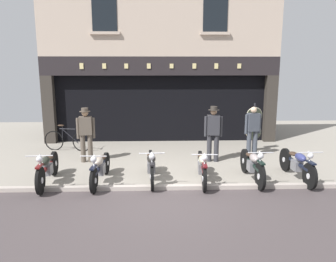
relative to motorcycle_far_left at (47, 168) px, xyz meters
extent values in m
cube|color=gray|center=(2.93, 4.45, -0.47)|extent=(21.04, 10.00, 0.08)
cube|color=#ADA197|center=(2.93, -0.47, -0.42)|extent=(21.04, 0.16, 0.18)
cube|color=black|center=(2.93, 6.75, 0.87)|extent=(8.31, 4.00, 2.60)
cube|color=#332D28|center=(-1.37, 4.63, 0.87)|extent=(0.44, 0.36, 2.60)
cube|color=#332D28|center=(7.23, 4.63, 0.87)|extent=(0.44, 0.36, 2.60)
cube|color=black|center=(2.93, 5.00, 1.00)|extent=(7.95, 0.03, 2.18)
cube|color=black|center=(2.93, 4.57, 2.52)|extent=(9.04, 0.24, 0.70)
cube|color=#DBC684|center=(-0.01, 4.44, 2.52)|extent=(0.14, 0.03, 0.22)
cube|color=#DBC684|center=(0.83, 4.44, 2.52)|extent=(0.14, 0.03, 0.19)
cube|color=#DBC684|center=(1.64, 4.44, 2.52)|extent=(0.14, 0.03, 0.18)
cube|color=#DBC684|center=(2.48, 4.44, 2.52)|extent=(0.14, 0.03, 0.19)
cube|color=#DBC684|center=(3.34, 4.44, 2.52)|extent=(0.14, 0.03, 0.17)
cube|color=#DBC684|center=(4.19, 4.44, 2.52)|extent=(0.14, 0.03, 0.19)
cube|color=#DBC684|center=(5.02, 4.44, 2.52)|extent=(0.14, 0.03, 0.20)
cube|color=#DBC684|center=(5.89, 4.44, 2.52)|extent=(0.14, 0.03, 0.18)
cube|color=#B8A492|center=(2.93, 4.65, 4.40)|extent=(9.04, 0.40, 3.06)
cube|color=black|center=(0.90, 4.44, 4.40)|extent=(0.90, 0.02, 1.30)
cube|color=#B8A492|center=(0.90, 4.40, 3.70)|extent=(1.10, 0.12, 0.10)
cube|color=black|center=(4.93, 4.44, 4.40)|extent=(0.90, 0.02, 1.30)
cube|color=#B8A492|center=(4.93, 4.40, 3.70)|extent=(1.10, 0.12, 0.10)
cylinder|color=black|center=(0.05, -0.67, -0.10)|extent=(0.12, 0.67, 0.66)
cylinder|color=silver|center=(0.05, -0.67, -0.10)|extent=(0.11, 0.15, 0.15)
cylinder|color=black|center=(-0.05, 0.71, -0.10)|extent=(0.13, 0.67, 0.66)
cylinder|color=silver|center=(-0.05, 0.71, -0.10)|extent=(0.12, 0.15, 0.15)
cube|color=#5D1414|center=(0.00, 0.02, 0.02)|extent=(0.16, 1.27, 0.07)
cube|color=slate|center=(0.00, 0.02, -0.05)|extent=(0.22, 0.33, 0.26)
ellipsoid|color=#252922|center=(0.01, -0.14, 0.22)|extent=(0.25, 0.47, 0.20)
ellipsoid|color=#38281E|center=(-0.02, 0.27, 0.20)|extent=(0.22, 0.31, 0.10)
cube|color=#5D1414|center=(0.05, -0.67, 0.25)|extent=(0.13, 0.37, 0.04)
sphere|color=silver|center=(0.04, -0.61, 0.40)|extent=(0.15, 0.15, 0.15)
cylinder|color=silver|center=(0.04, -0.61, 0.48)|extent=(0.62, 0.07, 0.02)
cylinder|color=silver|center=(0.04, -0.63, 0.19)|extent=(0.05, 0.25, 0.62)
cylinder|color=black|center=(1.28, -0.63, -0.13)|extent=(0.10, 0.61, 0.61)
cylinder|color=silver|center=(1.28, -0.63, -0.13)|extent=(0.11, 0.14, 0.13)
cylinder|color=black|center=(1.36, 0.76, -0.13)|extent=(0.11, 0.61, 0.61)
cylinder|color=silver|center=(1.36, 0.76, -0.13)|extent=(0.12, 0.14, 0.13)
cube|color=black|center=(1.32, 0.06, -0.01)|extent=(0.14, 1.29, 0.07)
cube|color=slate|center=(1.32, 0.06, -0.08)|extent=(0.22, 0.33, 0.26)
ellipsoid|color=#AB9C8D|center=(1.31, -0.10, 0.19)|extent=(0.25, 0.47, 0.20)
ellipsoid|color=#38281E|center=(1.33, 0.32, 0.17)|extent=(0.22, 0.31, 0.10)
cube|color=black|center=(1.28, -0.63, 0.20)|extent=(0.12, 0.37, 0.04)
sphere|color=silver|center=(1.28, -0.57, 0.37)|extent=(0.15, 0.15, 0.15)
cylinder|color=silver|center=(1.28, -0.57, 0.45)|extent=(0.62, 0.06, 0.02)
cylinder|color=silver|center=(1.28, -0.59, 0.16)|extent=(0.05, 0.27, 0.61)
cylinder|color=black|center=(2.65, -0.50, -0.11)|extent=(0.10, 0.65, 0.65)
cylinder|color=silver|center=(2.65, -0.50, -0.11)|extent=(0.11, 0.15, 0.14)
cylinder|color=black|center=(2.59, 0.83, -0.11)|extent=(0.11, 0.65, 0.65)
cylinder|color=silver|center=(2.59, 0.83, -0.11)|extent=(0.12, 0.15, 0.14)
cube|color=black|center=(2.62, 0.17, 0.01)|extent=(0.13, 1.22, 0.07)
cube|color=slate|center=(2.62, 0.17, -0.06)|extent=(0.21, 0.33, 0.26)
ellipsoid|color=black|center=(2.63, 0.01, 0.21)|extent=(0.24, 0.47, 0.20)
ellipsoid|color=#38281E|center=(2.61, 0.40, 0.19)|extent=(0.21, 0.31, 0.10)
cube|color=black|center=(2.65, -0.50, 0.24)|extent=(0.12, 0.36, 0.04)
sphere|color=silver|center=(2.65, -0.44, 0.39)|extent=(0.15, 0.15, 0.15)
cylinder|color=silver|center=(2.65, -0.44, 0.47)|extent=(0.62, 0.05, 0.02)
cylinder|color=silver|center=(2.65, -0.46, 0.18)|extent=(0.05, 0.28, 0.61)
cylinder|color=black|center=(3.90, -0.63, -0.11)|extent=(0.10, 0.63, 0.63)
cylinder|color=silver|center=(3.90, -0.63, -0.11)|extent=(0.11, 0.14, 0.14)
cylinder|color=black|center=(3.97, 0.75, -0.11)|extent=(0.11, 0.63, 0.63)
cylinder|color=silver|center=(3.97, 0.75, -0.11)|extent=(0.12, 0.14, 0.14)
cube|color=#551317|center=(3.94, 0.06, 0.01)|extent=(0.14, 1.27, 0.07)
cube|color=slate|center=(3.94, 0.06, -0.06)|extent=(0.22, 0.33, 0.26)
ellipsoid|color=#A5A189|center=(3.93, -0.10, 0.21)|extent=(0.24, 0.47, 0.20)
ellipsoid|color=#38281E|center=(3.95, 0.31, 0.19)|extent=(0.22, 0.31, 0.10)
cube|color=#551317|center=(3.90, -0.63, 0.22)|extent=(0.12, 0.36, 0.04)
sphere|color=silver|center=(3.90, -0.57, 0.39)|extent=(0.15, 0.15, 0.15)
cylinder|color=silver|center=(3.90, -0.57, 0.47)|extent=(0.62, 0.06, 0.02)
cylinder|color=silver|center=(3.90, -0.59, 0.18)|extent=(0.05, 0.24, 0.62)
cylinder|color=black|center=(5.26, -0.57, -0.10)|extent=(0.08, 0.67, 0.67)
cylinder|color=silver|center=(5.26, -0.57, -0.10)|extent=(0.10, 0.15, 0.15)
cylinder|color=black|center=(5.24, 0.77, -0.10)|extent=(0.09, 0.67, 0.67)
cylinder|color=silver|center=(5.24, 0.77, -0.10)|extent=(0.11, 0.15, 0.15)
cube|color=black|center=(5.25, 0.10, 0.02)|extent=(0.09, 1.23, 0.07)
cube|color=slate|center=(5.25, 0.10, -0.05)|extent=(0.20, 0.32, 0.26)
ellipsoid|color=gray|center=(5.25, -0.06, 0.22)|extent=(0.23, 0.46, 0.20)
ellipsoid|color=#38281E|center=(5.25, 0.34, 0.20)|extent=(0.20, 0.30, 0.10)
cube|color=black|center=(5.26, -0.57, 0.26)|extent=(0.10, 0.36, 0.04)
sphere|color=silver|center=(5.26, -0.51, 0.40)|extent=(0.15, 0.15, 0.15)
cylinder|color=silver|center=(5.26, -0.51, 0.48)|extent=(0.62, 0.03, 0.02)
cylinder|color=silver|center=(5.26, -0.53, 0.19)|extent=(0.04, 0.23, 0.62)
cylinder|color=black|center=(6.48, -0.56, -0.10)|extent=(0.09, 0.65, 0.65)
cylinder|color=silver|center=(6.48, -0.56, -0.10)|extent=(0.10, 0.15, 0.14)
cylinder|color=black|center=(6.44, 0.87, -0.10)|extent=(0.10, 0.66, 0.65)
cylinder|color=silver|center=(6.44, 0.87, -0.10)|extent=(0.11, 0.15, 0.14)
cube|color=black|center=(6.46, 0.15, 0.02)|extent=(0.11, 1.31, 0.07)
cube|color=slate|center=(6.46, 0.15, -0.05)|extent=(0.21, 0.33, 0.26)
ellipsoid|color=navy|center=(6.46, -0.02, 0.22)|extent=(0.23, 0.47, 0.20)
ellipsoid|color=#38281E|center=(6.45, 0.41, 0.20)|extent=(0.21, 0.31, 0.10)
cube|color=black|center=(6.48, -0.56, 0.24)|extent=(0.11, 0.36, 0.04)
sphere|color=silver|center=(6.48, -0.50, 0.40)|extent=(0.15, 0.15, 0.15)
cylinder|color=silver|center=(6.48, -0.50, 0.48)|extent=(0.62, 0.04, 0.02)
cylinder|color=silver|center=(6.48, -0.52, 0.19)|extent=(0.04, 0.28, 0.61)
cylinder|color=brown|center=(0.69, 1.96, 0.01)|extent=(0.15, 0.15, 0.89)
cylinder|color=brown|center=(0.47, 1.93, 0.01)|extent=(0.15, 0.15, 0.89)
cube|color=brown|center=(0.58, 1.94, 0.72)|extent=(0.40, 0.27, 0.56)
cube|color=silver|center=(0.57, 2.06, 0.79)|extent=(0.14, 0.04, 0.32)
cube|color=brown|center=(0.56, 2.07, 0.78)|extent=(0.05, 0.02, 0.29)
cylinder|color=brown|center=(0.81, 1.97, 0.64)|extent=(0.09, 0.09, 0.64)
cylinder|color=brown|center=(0.35, 1.91, 0.64)|extent=(0.09, 0.09, 0.64)
sphere|color=tan|center=(0.58, 1.94, 1.11)|extent=(0.20, 0.20, 0.20)
cylinder|color=#4C4238|center=(0.58, 1.94, 1.16)|extent=(0.33, 0.33, 0.01)
cylinder|color=#4C4238|center=(0.58, 1.94, 1.22)|extent=(0.20, 0.20, 0.11)
cylinder|color=#2D2D33|center=(4.63, 1.85, 0.01)|extent=(0.15, 0.15, 0.87)
cylinder|color=#2D2D33|center=(4.41, 1.88, 0.01)|extent=(0.15, 0.15, 0.87)
cube|color=#2D2D33|center=(4.52, 1.87, 0.73)|extent=(0.40, 0.26, 0.62)
cube|color=white|center=(4.53, 1.98, 0.81)|extent=(0.14, 0.04, 0.34)
cube|color=#47234C|center=(4.53, 1.99, 0.79)|extent=(0.05, 0.02, 0.32)
cylinder|color=#2D2D33|center=(4.75, 1.84, 0.69)|extent=(0.09, 0.09, 0.63)
cylinder|color=#2D2D33|center=(4.28, 1.89, 0.69)|extent=(0.09, 0.09, 0.63)
sphere|color=#9E7A5B|center=(4.52, 1.87, 1.15)|extent=(0.20, 0.20, 0.20)
cylinder|color=#332D28|center=(4.52, 1.87, 1.20)|extent=(0.34, 0.34, 0.01)
cylinder|color=#332D28|center=(4.52, 1.87, 1.26)|extent=(0.21, 0.21, 0.11)
cylinder|color=#3D424C|center=(6.02, 2.42, 0.01)|extent=(0.15, 0.15, 0.88)
cylinder|color=#3D424C|center=(5.80, 2.39, 0.01)|extent=(0.15, 0.15, 0.88)
cube|color=#3D424C|center=(5.91, 2.41, 0.72)|extent=(0.41, 0.28, 0.59)
cube|color=silver|center=(5.89, 2.52, 0.79)|extent=(0.14, 0.04, 0.33)
cube|color=brown|center=(5.89, 2.53, 0.78)|extent=(0.05, 0.02, 0.31)
cylinder|color=#3D424C|center=(6.14, 2.45, 0.66)|extent=(0.09, 0.09, 0.63)
cylinder|color=#3D424C|center=(5.68, 2.36, 0.66)|extent=(0.09, 0.09, 0.63)
sphere|color=beige|center=(5.91, 2.41, 1.13)|extent=(0.20, 0.20, 0.20)
cylinder|color=#232328|center=(6.12, 3.00, 0.42)|extent=(0.06, 0.06, 1.71)
cylinder|color=#23281E|center=(6.12, 2.98, 0.87)|extent=(0.51, 0.03, 0.51)
torus|color=beige|center=(6.12, 2.99, 0.87)|extent=(0.54, 0.04, 0.54)
cylinder|color=#23281E|center=(6.12, 2.98, 0.28)|extent=(0.51, 0.03, 0.51)
torus|color=beige|center=(6.12, 2.99, 0.28)|extent=(0.54, 0.04, 0.54)
cube|color=silver|center=(1.06, 4.85, 1.31)|extent=(0.82, 0.02, 1.05)
cube|color=#1E3323|center=(1.06, 4.84, 1.74)|extent=(0.82, 0.01, 0.20)
cube|color=beige|center=(-0.02, 4.85, 1.28)|extent=(0.73, 0.02, 1.07)
cube|color=#511E19|center=(-0.02, 4.84, 1.72)|extent=(0.73, 0.01, 0.20)
torus|color=black|center=(0.13, 3.29, -0.09)|extent=(0.71, 0.16, 0.71)
torus|color=black|center=(-0.90, 3.48, -0.09)|extent=(0.71, 0.16, 0.71)
cylinder|color=black|center=(-0.28, 3.37, 0.09)|extent=(0.58, 0.13, 0.50)
cylinder|color=black|center=(-0.38, 3.38, 0.35)|extent=(0.57, 0.13, 0.03)
cylinder|color=black|center=(-0.57, 3.42, 0.21)|extent=(0.07, 0.04, 0.52)
ellipsoid|color=#332319|center=(-0.61, 3.42, 0.47)|extent=(0.26, 0.16, 0.06)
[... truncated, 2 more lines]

